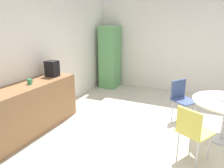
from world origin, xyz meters
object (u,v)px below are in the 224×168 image
object	(u,v)px
chair_yellow	(192,128)
coffee_maker	(52,69)
mug_white	(30,82)
chair_navy	(181,95)
mug_green	(53,74)
locker_cabinet	(110,57)

from	to	relation	value
chair_yellow	coffee_maker	world-z (taller)	coffee_maker
chair_yellow	mug_white	size ratio (longest dim) A/B	6.43
mug_white	coffee_maker	xyz separation A→B (m)	(0.63, 0.02, 0.11)
chair_navy	coffee_maker	size ratio (longest dim) A/B	2.59
chair_navy	chair_yellow	xyz separation A→B (m)	(-1.41, -0.33, 0.00)
chair_navy	coffee_maker	distance (m)	2.70
chair_yellow	mug_green	size ratio (longest dim) A/B	6.43
chair_navy	mug_white	world-z (taller)	mug_white
chair_yellow	mug_white	distance (m)	2.81
mug_white	coffee_maker	world-z (taller)	coffee_maker
chair_yellow	mug_green	xyz separation A→B (m)	(0.40, 2.77, 0.43)
locker_cabinet	chair_navy	distance (m)	2.82
chair_navy	mug_white	bearing A→B (deg)	124.13
locker_cabinet	chair_yellow	xyz separation A→B (m)	(-2.93, -2.68, -0.40)
locker_cabinet	mug_green	distance (m)	2.53
locker_cabinet	coffee_maker	world-z (taller)	locker_cabinet
mug_green	locker_cabinet	bearing A→B (deg)	-1.92
locker_cabinet	chair_yellow	world-z (taller)	locker_cabinet
locker_cabinet	chair_navy	bearing A→B (deg)	-122.93
chair_yellow	locker_cabinet	bearing A→B (deg)	42.49
mug_white	mug_green	distance (m)	0.64
chair_navy	mug_white	distance (m)	2.96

